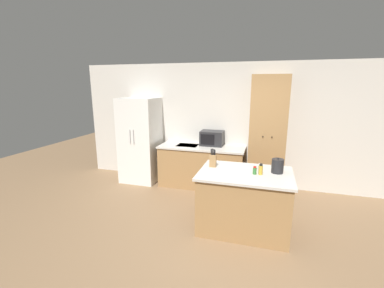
% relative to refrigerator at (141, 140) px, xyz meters
% --- Properties ---
extents(ground_plane, '(14.00, 14.00, 0.00)m').
position_rel_refrigerator_xyz_m(ground_plane, '(2.13, -1.93, -0.93)').
color(ground_plane, '#846647').
extents(wall_back, '(7.20, 0.06, 2.60)m').
position_rel_refrigerator_xyz_m(wall_back, '(2.13, 0.40, 0.37)').
color(wall_back, beige).
rests_on(wall_back, ground_plane).
extents(refrigerator, '(0.80, 0.76, 1.87)m').
position_rel_refrigerator_xyz_m(refrigerator, '(0.00, 0.00, 0.00)').
color(refrigerator, white).
rests_on(refrigerator, ground_plane).
extents(back_counter, '(1.81, 0.71, 0.88)m').
position_rel_refrigerator_xyz_m(back_counter, '(1.41, 0.03, -0.49)').
color(back_counter, '#9E7547').
rests_on(back_counter, ground_plane).
extents(pantry_cabinet, '(0.68, 0.63, 2.33)m').
position_rel_refrigerator_xyz_m(pantry_cabinet, '(2.73, 0.06, 0.23)').
color(pantry_cabinet, '#9E7547').
rests_on(pantry_cabinet, ground_plane).
extents(kitchen_island, '(1.35, 0.97, 0.90)m').
position_rel_refrigerator_xyz_m(kitchen_island, '(2.45, -1.43, -0.49)').
color(kitchen_island, '#9E7547').
rests_on(kitchen_island, ground_plane).
extents(microwave, '(0.48, 0.36, 0.31)m').
position_rel_refrigerator_xyz_m(microwave, '(1.60, 0.17, 0.10)').
color(microwave, '#232326').
rests_on(microwave, back_counter).
extents(knife_block, '(0.10, 0.07, 0.29)m').
position_rel_refrigerator_xyz_m(knife_block, '(1.93, -1.31, 0.07)').
color(knife_block, '#9E7547').
rests_on(knife_block, kitchen_island).
extents(spice_bottle_tall_dark, '(0.06, 0.06, 0.13)m').
position_rel_refrigerator_xyz_m(spice_bottle_tall_dark, '(2.64, -1.36, 0.02)').
color(spice_bottle_tall_dark, beige).
rests_on(spice_bottle_tall_dark, kitchen_island).
extents(spice_bottle_short_red, '(0.06, 0.06, 0.12)m').
position_rel_refrigerator_xyz_m(spice_bottle_short_red, '(2.58, -1.47, 0.01)').
color(spice_bottle_short_red, '#337033').
rests_on(spice_bottle_short_red, kitchen_island).
extents(spice_bottle_amber_oil, '(0.06, 0.06, 0.16)m').
position_rel_refrigerator_xyz_m(spice_bottle_amber_oil, '(2.66, -1.47, 0.03)').
color(spice_bottle_amber_oil, gold).
rests_on(spice_bottle_amber_oil, kitchen_island).
extents(kettle, '(0.17, 0.17, 0.23)m').
position_rel_refrigerator_xyz_m(kettle, '(2.89, -1.32, 0.06)').
color(kettle, '#232326').
rests_on(kettle, kitchen_island).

